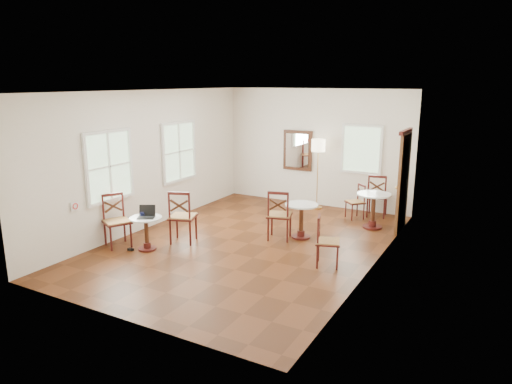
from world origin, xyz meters
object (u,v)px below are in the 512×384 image
chair_near_b (117,221)px  water_glass (146,213)px  floor_lamp (318,150)px  power_adapter (131,249)px  cafe_table_mid (301,217)px  chair_mid_a (279,215)px  chair_back_b (356,202)px  chair_near_a (182,216)px  laptop (147,214)px  chair_mid_b (327,241)px  chair_back_a (377,196)px  navy_mug (142,214)px  cafe_table_back (373,207)px  cafe_table_near (146,230)px  mouse (148,214)px

chair_near_b → water_glass: (0.55, 0.24, 0.18)m
floor_lamp → power_adapter: 5.23m
cafe_table_mid → chair_mid_a: bearing=-139.8°
chair_mid_a → chair_back_b: bearing=-128.7°
chair_near_a → laptop: chair_near_a is taller
chair_mid_b → power_adapter: (-3.56, -1.12, -0.43)m
chair_mid_b → chair_back_a: bearing=-17.6°
chair_back_b → power_adapter: chair_back_b is taller
cafe_table_mid → laptop: bearing=-138.3°
laptop → navy_mug: 0.11m
cafe_table_back → water_glass: cafe_table_back is taller
cafe_table_near → chair_back_b: bearing=54.2°
chair_near_a → water_glass: 0.73m
chair_mid_a → power_adapter: 3.01m
chair_mid_a → chair_near_a: bearing=18.2°
cafe_table_mid → laptop: 3.11m
navy_mug → water_glass: bearing=86.2°
chair_back_b → chair_near_b: bearing=-87.0°
chair_mid_b → mouse: bearing=84.7°
cafe_table_near → mouse: bearing=117.1°
cafe_table_back → cafe_table_near: bearing=-134.8°
chair_mid_a → chair_back_a: size_ratio=1.01×
cafe_table_back → chair_near_b: bearing=-138.8°
chair_back_a → mouse: bearing=44.0°
cafe_table_back → laptop: 4.87m
chair_mid_b → navy_mug: bearing=86.7°
laptop → water_glass: (-0.11, 0.10, -0.01)m
cafe_table_mid → power_adapter: size_ratio=6.47×
chair_back_b → chair_back_a: bearing=88.1°
cafe_table_near → chair_mid_a: 2.66m
chair_back_b → mouse: (-2.97, -3.86, 0.26)m
chair_mid_b → chair_back_b: (-0.43, 3.09, -0.05)m
chair_near_a → chair_mid_a: size_ratio=1.04×
laptop → navy_mug: (-0.11, -0.01, -0.01)m
chair_back_a → power_adapter: bearing=44.9°
chair_mid_b → power_adapter: chair_mid_b is taller
laptop → navy_mug: size_ratio=3.57×
navy_mug → cafe_table_back: bearing=44.2°
chair_near_a → floor_lamp: bearing=-130.3°
laptop → chair_near_a: bearing=34.0°
cafe_table_back → navy_mug: (-3.55, -3.45, 0.21)m
cafe_table_back → laptop: (-3.44, -3.44, 0.22)m
chair_near_b → water_glass: 0.63m
cafe_table_near → laptop: 0.30m
laptop → power_adapter: size_ratio=3.53×
chair_mid_a → floor_lamp: (-0.22, 2.62, 0.98)m
chair_near_b → chair_back_a: 5.99m
mouse → floor_lamp: bearing=79.6°
chair_mid_b → chair_back_a: (-0.03, 3.48, 0.06)m
chair_back_b → laptop: bearing=-82.2°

